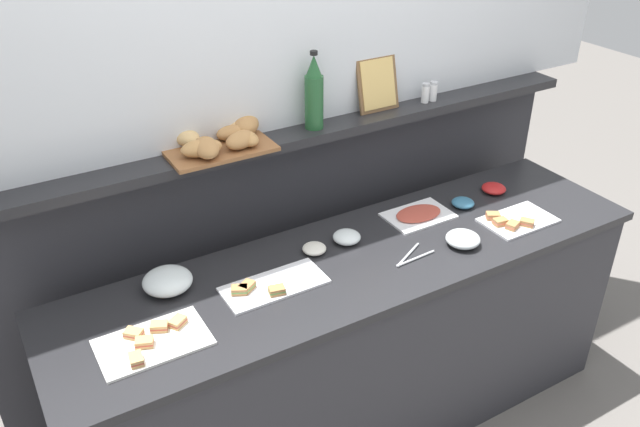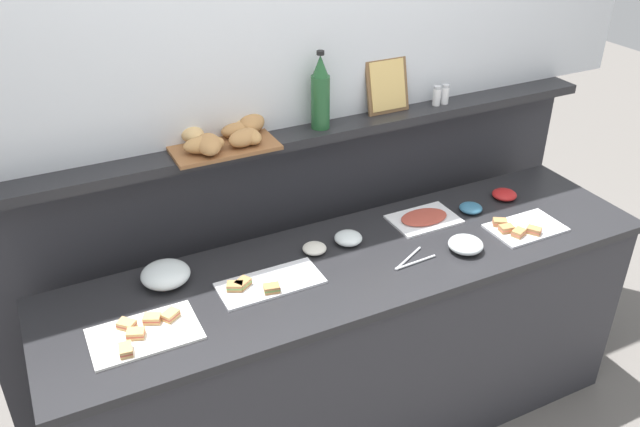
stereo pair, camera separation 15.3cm
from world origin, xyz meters
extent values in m
plane|color=slate|center=(0.00, 0.60, 0.00)|extent=(12.00, 12.00, 0.00)
cube|color=#2D2D33|center=(0.00, 0.00, 0.44)|extent=(2.37, 0.59, 0.88)
cube|color=#232326|center=(0.00, 0.00, 0.90)|extent=(2.41, 0.63, 0.03)
cube|color=#2D2D33|center=(0.00, 0.50, 0.63)|extent=(2.71, 0.08, 1.26)
cube|color=#232326|center=(0.00, 0.45, 1.28)|extent=(2.71, 0.22, 0.04)
cube|color=white|center=(-0.85, -0.08, 0.92)|extent=(0.35, 0.21, 0.01)
cube|color=tan|center=(-0.75, -0.04, 0.93)|extent=(0.07, 0.06, 0.01)
cube|color=#B24738|center=(-0.75, -0.04, 0.94)|extent=(0.07, 0.06, 0.01)
cube|color=tan|center=(-0.75, -0.04, 0.95)|extent=(0.07, 0.06, 0.01)
cube|color=tan|center=(-0.89, -0.02, 0.93)|extent=(0.07, 0.07, 0.01)
cube|color=#B24738|center=(-0.89, -0.02, 0.94)|extent=(0.07, 0.07, 0.01)
cube|color=tan|center=(-0.89, -0.02, 0.95)|extent=(0.07, 0.07, 0.01)
cube|color=tan|center=(-0.88, -0.08, 0.93)|extent=(0.07, 0.06, 0.01)
cube|color=#B24738|center=(-0.88, -0.08, 0.94)|extent=(0.07, 0.06, 0.01)
cube|color=tan|center=(-0.88, -0.08, 0.95)|extent=(0.07, 0.06, 0.01)
cube|color=tan|center=(-0.92, -0.15, 0.93)|extent=(0.05, 0.06, 0.01)
cube|color=#B24738|center=(-0.92, -0.15, 0.94)|extent=(0.05, 0.06, 0.01)
cube|color=tan|center=(-0.92, -0.15, 0.95)|extent=(0.05, 0.06, 0.01)
cube|color=tan|center=(-0.81, -0.03, 0.93)|extent=(0.07, 0.06, 0.01)
cube|color=#B24738|center=(-0.81, -0.03, 0.94)|extent=(0.07, 0.06, 0.01)
cube|color=tan|center=(-0.81, -0.03, 0.95)|extent=(0.07, 0.06, 0.01)
cube|color=silver|center=(0.72, -0.11, 0.92)|extent=(0.31, 0.19, 0.01)
cube|color=#AD7A47|center=(0.71, -0.17, 0.93)|extent=(0.06, 0.07, 0.01)
cube|color=#D1664C|center=(0.71, -0.17, 0.94)|extent=(0.06, 0.07, 0.01)
cube|color=#AD7A47|center=(0.71, -0.17, 0.95)|extent=(0.06, 0.07, 0.01)
cube|color=#AD7A47|center=(0.63, -0.05, 0.93)|extent=(0.07, 0.06, 0.01)
cube|color=#D1664C|center=(0.63, -0.05, 0.94)|extent=(0.07, 0.06, 0.01)
cube|color=#AD7A47|center=(0.63, -0.05, 0.95)|extent=(0.07, 0.06, 0.01)
cube|color=#AD7A47|center=(0.62, -0.11, 0.93)|extent=(0.06, 0.05, 0.01)
cube|color=#D1664C|center=(0.62, -0.11, 0.94)|extent=(0.06, 0.05, 0.01)
cube|color=#AD7A47|center=(0.62, -0.11, 0.95)|extent=(0.06, 0.05, 0.01)
cube|color=#AD7A47|center=(0.65, -0.15, 0.93)|extent=(0.07, 0.06, 0.01)
cube|color=#D1664C|center=(0.65, -0.15, 0.94)|extent=(0.07, 0.06, 0.01)
cube|color=#AD7A47|center=(0.65, -0.15, 0.95)|extent=(0.07, 0.06, 0.01)
cube|color=silver|center=(-0.37, 0.00, 0.92)|extent=(0.38, 0.17, 0.01)
cube|color=#AD7A47|center=(-0.39, -0.05, 0.93)|extent=(0.06, 0.05, 0.01)
cube|color=#66994C|center=(-0.39, -0.05, 0.94)|extent=(0.06, 0.05, 0.01)
cube|color=#AD7A47|center=(-0.39, -0.05, 0.95)|extent=(0.06, 0.05, 0.01)
cube|color=#AD7A47|center=(-0.47, 0.02, 0.93)|extent=(0.07, 0.06, 0.01)
cube|color=#66994C|center=(-0.47, 0.02, 0.94)|extent=(0.07, 0.06, 0.01)
cube|color=#AD7A47|center=(-0.47, 0.02, 0.95)|extent=(0.07, 0.06, 0.01)
cube|color=#AD7A47|center=(-0.50, 0.02, 0.93)|extent=(0.07, 0.06, 0.01)
cube|color=#66994C|center=(-0.50, 0.02, 0.94)|extent=(0.07, 0.06, 0.01)
cube|color=#AD7A47|center=(-0.50, 0.02, 0.95)|extent=(0.07, 0.06, 0.01)
cube|color=white|center=(0.38, 0.13, 0.92)|extent=(0.28, 0.19, 0.01)
ellipsoid|color=#B24738|center=(0.38, 0.13, 0.93)|extent=(0.21, 0.13, 0.01)
ellipsoid|color=silver|center=(-0.71, 0.18, 0.95)|extent=(0.18, 0.18, 0.07)
ellipsoid|color=#BF4C3F|center=(-0.71, 0.18, 0.94)|extent=(0.14, 0.14, 0.04)
ellipsoid|color=silver|center=(0.01, 0.12, 0.94)|extent=(0.11, 0.11, 0.04)
ellipsoid|color=#E5CC66|center=(0.01, 0.12, 0.93)|extent=(0.09, 0.09, 0.03)
ellipsoid|color=silver|center=(0.40, -0.13, 0.94)|extent=(0.14, 0.14, 0.05)
ellipsoid|color=#F28C4C|center=(0.40, -0.13, 0.94)|extent=(0.11, 0.11, 0.03)
ellipsoid|color=teal|center=(0.61, 0.10, 0.93)|extent=(0.10, 0.10, 0.03)
ellipsoid|color=silver|center=(-0.14, 0.12, 0.93)|extent=(0.09, 0.09, 0.03)
ellipsoid|color=red|center=(0.81, 0.13, 0.94)|extent=(0.11, 0.11, 0.04)
cylinder|color=#B7BABF|center=(0.17, -0.09, 0.92)|extent=(0.16, 0.09, 0.01)
cylinder|color=#B7BABF|center=(0.18, -0.12, 0.92)|extent=(0.18, 0.02, 0.01)
sphere|color=#B7BABF|center=(0.09, -0.13, 0.92)|extent=(0.01, 0.01, 0.01)
cylinder|color=#23562D|center=(0.04, 0.42, 1.41)|extent=(0.08, 0.08, 0.22)
cone|color=#23562D|center=(0.04, 0.42, 1.56)|extent=(0.06, 0.06, 0.08)
cylinder|color=black|center=(0.04, 0.42, 1.61)|extent=(0.03, 0.03, 0.02)
cylinder|color=white|center=(0.60, 0.42, 1.33)|extent=(0.03, 0.03, 0.08)
cylinder|color=#B7BABF|center=(0.60, 0.42, 1.38)|extent=(0.03, 0.03, 0.01)
cylinder|color=white|center=(0.65, 0.42, 1.33)|extent=(0.03, 0.03, 0.08)
cylinder|color=#B7BABF|center=(0.65, 0.42, 1.38)|extent=(0.03, 0.03, 0.01)
cube|color=brown|center=(-0.38, 0.42, 1.30)|extent=(0.40, 0.26, 0.02)
ellipsoid|color=#B7844C|center=(-0.47, 0.37, 1.34)|extent=(0.16, 0.10, 0.06)
ellipsoid|color=#AD7A47|center=(-0.31, 0.36, 1.34)|extent=(0.16, 0.13, 0.06)
ellipsoid|color=tan|center=(-0.48, 0.49, 1.34)|extent=(0.10, 0.15, 0.06)
ellipsoid|color=#AD7A47|center=(-0.45, 0.36, 1.34)|extent=(0.12, 0.17, 0.06)
ellipsoid|color=#AD7A47|center=(-0.31, 0.45, 1.34)|extent=(0.13, 0.09, 0.05)
ellipsoid|color=#B7844C|center=(-0.28, 0.37, 1.34)|extent=(0.09, 0.13, 0.05)
ellipsoid|color=tan|center=(-0.27, 0.49, 1.34)|extent=(0.11, 0.16, 0.06)
ellipsoid|color=#AD7A47|center=(-0.24, 0.47, 1.35)|extent=(0.16, 0.18, 0.07)
cube|color=brown|center=(0.37, 0.46, 1.41)|extent=(0.19, 0.07, 0.23)
cube|color=#E0B766|center=(0.37, 0.45, 1.41)|extent=(0.16, 0.05, 0.20)
camera|label=1|loc=(-1.20, -1.73, 2.34)|focal=36.80mm
camera|label=2|loc=(-1.07, -1.80, 2.34)|focal=36.80mm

